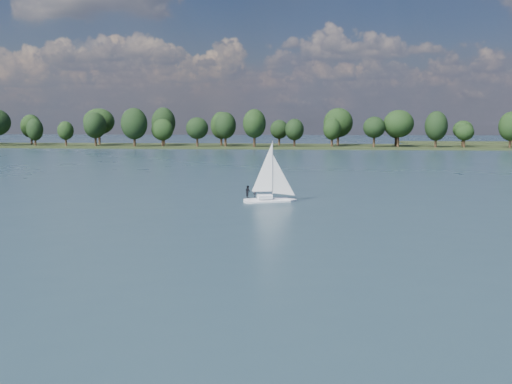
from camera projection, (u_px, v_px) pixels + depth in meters
ground at (281, 170)px, 118.84m from camera, size 700.00×700.00×0.00m
far_shore at (295, 147)px, 229.52m from camera, size 660.00×40.00×1.50m
sailboat at (267, 184)px, 69.83m from camera, size 6.21×3.64×7.89m
treeline at (299, 127)px, 224.40m from camera, size 562.27×74.59×17.85m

